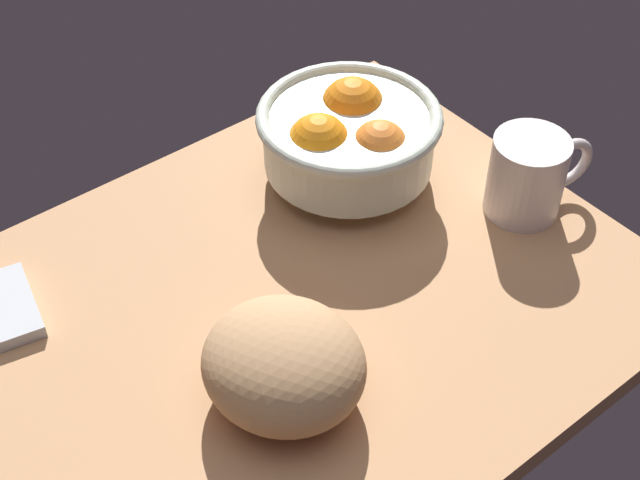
% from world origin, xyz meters
% --- Properties ---
extents(ground_plane, '(0.76, 0.58, 0.03)m').
position_xyz_m(ground_plane, '(0.00, 0.00, -0.01)').
color(ground_plane, tan).
extents(fruit_bowl, '(0.22, 0.22, 0.11)m').
position_xyz_m(fruit_bowl, '(-0.19, -0.12, 0.06)').
color(fruit_bowl, silver).
rests_on(fruit_bowl, ground).
extents(bread_loaf, '(0.18, 0.18, 0.09)m').
position_xyz_m(bread_loaf, '(0.06, 0.09, 0.05)').
color(bread_loaf, tan).
rests_on(bread_loaf, ground).
extents(mug, '(0.13, 0.09, 0.10)m').
position_xyz_m(mug, '(-0.31, 0.05, 0.05)').
color(mug, silver).
rests_on(mug, ground).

